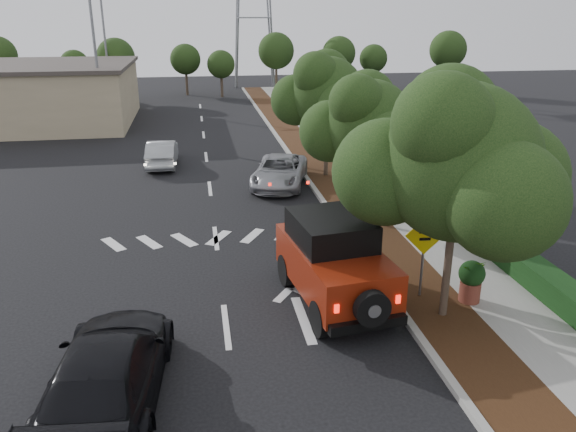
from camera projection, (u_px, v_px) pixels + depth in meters
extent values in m
plane|color=black|center=(226.00, 326.00, 14.26)|extent=(120.00, 120.00, 0.00)
cube|color=#9E9B93|center=(309.00, 182.00, 26.07)|extent=(0.20, 70.00, 0.15)
cube|color=black|center=(330.00, 182.00, 26.22)|extent=(1.80, 70.00, 0.12)
cube|color=gray|center=(369.00, 180.00, 26.52)|extent=(2.00, 70.00, 0.12)
cube|color=black|center=(398.00, 171.00, 26.62)|extent=(0.80, 70.00, 0.80)
cylinder|color=black|center=(287.00, 270.00, 16.31)|extent=(0.44, 0.95, 0.92)
cylinder|color=black|center=(344.00, 262.00, 16.80)|extent=(0.44, 0.95, 0.92)
cylinder|color=black|center=(321.00, 319.00, 13.72)|extent=(0.44, 0.95, 0.92)
cylinder|color=black|center=(388.00, 308.00, 14.21)|extent=(0.44, 0.95, 0.92)
cube|color=maroon|center=(335.00, 267.00, 15.05)|extent=(2.60, 4.48, 1.15)
cube|color=black|center=(331.00, 230.00, 15.03)|extent=(2.19, 2.56, 0.73)
cube|color=maroon|center=(314.00, 247.00, 16.53)|extent=(1.96, 1.41, 0.94)
cube|color=black|center=(368.00, 325.00, 13.23)|extent=(1.97, 0.46, 0.25)
cylinder|color=black|center=(372.00, 309.00, 12.91)|extent=(0.90, 0.36, 0.87)
cube|color=#FF190C|center=(337.00, 309.00, 12.90)|extent=(0.12, 0.06, 0.21)
cube|color=#FF190C|center=(398.00, 299.00, 13.33)|extent=(0.12, 0.06, 0.21)
imported|color=#929399|center=(280.00, 171.00, 25.66)|extent=(3.46, 5.19, 1.32)
imported|color=black|center=(108.00, 371.00, 11.22)|extent=(2.58, 5.45, 1.53)
imported|color=#9FA3A7|center=(162.00, 153.00, 28.96)|extent=(1.53, 4.09, 1.33)
imported|color=#B8BBC0|center=(55.00, 120.00, 36.81)|extent=(4.96, 2.25, 1.65)
cylinder|color=slate|center=(423.00, 259.00, 15.22)|extent=(0.08, 0.08, 2.15)
cube|color=yellow|center=(425.00, 235.00, 14.94)|extent=(1.10, 0.12, 1.10)
cube|color=black|center=(426.00, 232.00, 14.89)|extent=(0.35, 0.04, 0.08)
cube|color=black|center=(425.00, 239.00, 14.96)|extent=(0.31, 0.04, 0.08)
cylinder|color=brown|center=(470.00, 291.00, 15.18)|extent=(0.59, 0.59, 0.56)
sphere|color=black|center=(472.00, 273.00, 15.00)|extent=(0.71, 0.71, 0.71)
imported|color=black|center=(472.00, 271.00, 14.97)|extent=(0.62, 0.55, 0.67)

